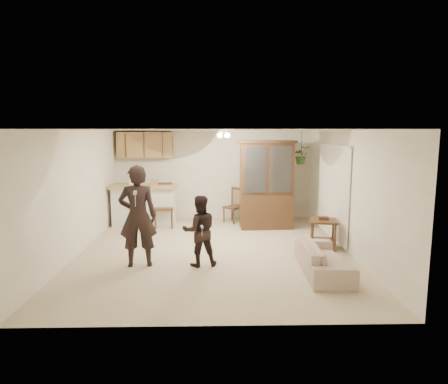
{
  "coord_description": "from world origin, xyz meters",
  "views": [
    {
      "loc": [
        0.03,
        -8.05,
        2.47
      ],
      "look_at": [
        0.22,
        0.4,
        1.18
      ],
      "focal_mm": 32.0,
      "sensor_mm": 36.0,
      "label": 1
    }
  ],
  "objects_px": {
    "chair_bar": "(164,215)",
    "child": "(200,230)",
    "chair_hutch_left": "(233,213)",
    "adult": "(138,218)",
    "side_table": "(323,234)",
    "chair_hutch_right": "(259,212)",
    "china_hutch": "(266,185)",
    "sofa": "(323,252)"
  },
  "relations": [
    {
      "from": "sofa",
      "to": "chair_bar",
      "type": "distance_m",
      "value": 4.73
    },
    {
      "from": "chair_bar",
      "to": "adult",
      "type": "bearing_deg",
      "value": -97.9
    },
    {
      "from": "side_table",
      "to": "chair_hutch_right",
      "type": "distance_m",
      "value": 2.59
    },
    {
      "from": "chair_hutch_left",
      "to": "chair_hutch_right",
      "type": "bearing_deg",
      "value": 27.63
    },
    {
      "from": "child",
      "to": "chair_bar",
      "type": "relative_size",
      "value": 1.18
    },
    {
      "from": "sofa",
      "to": "china_hutch",
      "type": "height_order",
      "value": "china_hutch"
    },
    {
      "from": "adult",
      "to": "side_table",
      "type": "distance_m",
      "value": 3.88
    },
    {
      "from": "child",
      "to": "side_table",
      "type": "relative_size",
      "value": 1.94
    },
    {
      "from": "adult",
      "to": "child",
      "type": "bearing_deg",
      "value": 172.64
    },
    {
      "from": "sofa",
      "to": "chair_bar",
      "type": "xyz_separation_m",
      "value": [
        -3.24,
        3.45,
        -0.04
      ]
    },
    {
      "from": "chair_bar",
      "to": "chair_hutch_right",
      "type": "height_order",
      "value": "chair_bar"
    },
    {
      "from": "china_hutch",
      "to": "chair_bar",
      "type": "bearing_deg",
      "value": 174.18
    },
    {
      "from": "chair_bar",
      "to": "chair_hutch_left",
      "type": "bearing_deg",
      "value": 9.48
    },
    {
      "from": "sofa",
      "to": "chair_bar",
      "type": "height_order",
      "value": "chair_bar"
    },
    {
      "from": "child",
      "to": "side_table",
      "type": "height_order",
      "value": "child"
    },
    {
      "from": "side_table",
      "to": "chair_hutch_left",
      "type": "bearing_deg",
      "value": 125.66
    },
    {
      "from": "sofa",
      "to": "side_table",
      "type": "distance_m",
      "value": 1.51
    },
    {
      "from": "chair_hutch_left",
      "to": "chair_hutch_right",
      "type": "distance_m",
      "value": 0.72
    },
    {
      "from": "china_hutch",
      "to": "side_table",
      "type": "height_order",
      "value": "china_hutch"
    },
    {
      "from": "chair_bar",
      "to": "chair_hutch_left",
      "type": "height_order",
      "value": "chair_bar"
    },
    {
      "from": "chair_hutch_right",
      "to": "chair_bar",
      "type": "bearing_deg",
      "value": 6.56
    },
    {
      "from": "china_hutch",
      "to": "chair_bar",
      "type": "relative_size",
      "value": 1.96
    },
    {
      "from": "side_table",
      "to": "chair_hutch_right",
      "type": "relative_size",
      "value": 0.62
    },
    {
      "from": "chair_bar",
      "to": "child",
      "type": "bearing_deg",
      "value": -77.28
    },
    {
      "from": "chair_bar",
      "to": "chair_hutch_left",
      "type": "relative_size",
      "value": 1.21
    },
    {
      "from": "chair_bar",
      "to": "chair_hutch_right",
      "type": "relative_size",
      "value": 1.03
    },
    {
      "from": "side_table",
      "to": "chair_bar",
      "type": "relative_size",
      "value": 0.61
    },
    {
      "from": "child",
      "to": "chair_bar",
      "type": "bearing_deg",
      "value": -81.21
    },
    {
      "from": "china_hutch",
      "to": "chair_hutch_left",
      "type": "relative_size",
      "value": 2.37
    },
    {
      "from": "china_hutch",
      "to": "side_table",
      "type": "bearing_deg",
      "value": -65.02
    },
    {
      "from": "adult",
      "to": "child",
      "type": "xyz_separation_m",
      "value": [
        1.13,
        -0.01,
        -0.22
      ]
    },
    {
      "from": "child",
      "to": "side_table",
      "type": "xyz_separation_m",
      "value": [
        2.58,
        1.03,
        -0.35
      ]
    },
    {
      "from": "sofa",
      "to": "side_table",
      "type": "bearing_deg",
      "value": -13.07
    },
    {
      "from": "child",
      "to": "china_hutch",
      "type": "bearing_deg",
      "value": -129.37
    },
    {
      "from": "child",
      "to": "chair_hutch_left",
      "type": "distance_m",
      "value": 3.65
    },
    {
      "from": "adult",
      "to": "side_table",
      "type": "height_order",
      "value": "adult"
    },
    {
      "from": "child",
      "to": "chair_hutch_right",
      "type": "height_order",
      "value": "child"
    },
    {
      "from": "adult",
      "to": "chair_hutch_right",
      "type": "distance_m",
      "value": 4.28
    },
    {
      "from": "chair_hutch_left",
      "to": "chair_hutch_right",
      "type": "xyz_separation_m",
      "value": [
        0.69,
        -0.18,
        0.05
      ]
    },
    {
      "from": "side_table",
      "to": "sofa",
      "type": "bearing_deg",
      "value": -104.98
    },
    {
      "from": "adult",
      "to": "child",
      "type": "distance_m",
      "value": 1.15
    },
    {
      "from": "chair_bar",
      "to": "chair_hutch_right",
      "type": "xyz_separation_m",
      "value": [
        2.51,
        0.34,
        -0.01
      ]
    }
  ]
}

